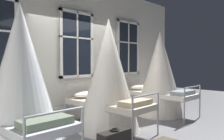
# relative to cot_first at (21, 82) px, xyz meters

# --- Properties ---
(ground) EXTENTS (17.07, 17.07, 0.00)m
(ground) POSITION_rel_cot_first_xyz_m (1.98, 0.16, -1.17)
(ground) COLOR slate
(back_wall_with_windows) EXTENTS (8.55, 0.10, 3.57)m
(back_wall_with_windows) POSITION_rel_cot_first_xyz_m (1.98, 1.23, 0.62)
(back_wall_with_windows) COLOR beige
(back_wall_with_windows) RESTS_ON ground
(window_bank) EXTENTS (5.03, 0.10, 2.67)m
(window_bank) POSITION_rel_cot_first_xyz_m (1.98, 1.11, -0.08)
(window_bank) COLOR black
(window_bank) RESTS_ON ground
(cot_first) EXTENTS (1.37, 1.99, 2.40)m
(cot_first) POSITION_rel_cot_first_xyz_m (0.00, 0.00, 0.00)
(cot_first) COLOR #9EA3A8
(cot_first) RESTS_ON ground
(cot_second) EXTENTS (1.37, 2.00, 2.41)m
(cot_second) POSITION_rel_cot_first_xyz_m (1.96, 0.01, 0.00)
(cot_second) COLOR #9EA3A8
(cot_second) RESTS_ON ground
(cot_third) EXTENTS (1.37, 2.01, 2.36)m
(cot_third) POSITION_rel_cot_first_xyz_m (4.02, 0.01, -0.02)
(cot_third) COLOR #9EA3A8
(cot_third) RESTS_ON ground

